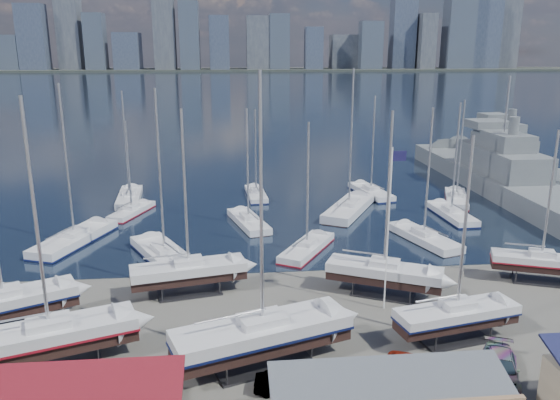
{
  "coord_description": "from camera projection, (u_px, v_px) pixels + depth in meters",
  "views": [
    {
      "loc": [
        -8.06,
        -47.67,
        20.12
      ],
      "look_at": [
        -2.76,
        8.0,
        4.89
      ],
      "focal_mm": 35.0,
      "sensor_mm": 36.0,
      "label": 1
    }
  ],
  "objects": [
    {
      "name": "sailboat_moored_4",
      "position": [
        249.0,
        223.0,
        65.37
      ],
      "size": [
        5.14,
        10.02,
        14.57
      ],
      "rotation": [
        0.0,
        0.0,
        1.84
      ],
      "color": "black",
      "rests_on": "water"
    },
    {
      "name": "sailboat_moored_5",
      "position": [
        256.0,
        195.0,
        78.02
      ],
      "size": [
        3.01,
        8.89,
        13.09
      ],
      "rotation": [
        0.0,
        0.0,
        1.64
      ],
      "color": "black",
      "rests_on": "water"
    },
    {
      "name": "sailboat_cradle_0",
      "position": [
        4.0,
        304.0,
        40.35
      ],
      "size": [
        10.46,
        7.18,
        16.55
      ],
      "rotation": [
        0.0,
        0.0,
        0.47
      ],
      "color": "#2D2D33",
      "rests_on": "ground"
    },
    {
      "name": "car_b",
      "position": [
        286.0,
        384.0,
        33.11
      ],
      "size": [
        4.05,
        1.93,
        1.28
      ],
      "primitive_type": "imported",
      "rotation": [
        0.0,
        0.0,
        1.42
      ],
      "color": "gray",
      "rests_on": "ground"
    },
    {
      "name": "sailboat_cradle_3",
      "position": [
        262.0,
        334.0,
        35.7
      ],
      "size": [
        12.42,
        7.14,
        19.12
      ],
      "rotation": [
        0.0,
        0.0,
        0.34
      ],
      "color": "#2D2D33",
      "rests_on": "ground"
    },
    {
      "name": "skyline",
      "position": [
        226.0,
        33.0,
        572.72
      ],
      "size": [
        639.14,
        43.8,
        107.69
      ],
      "color": "#475166",
      "rests_on": "far_shore"
    },
    {
      "name": "sailboat_moored_8",
      "position": [
        371.0,
        193.0,
        79.14
      ],
      "size": [
        4.87,
        10.34,
        14.91
      ],
      "rotation": [
        0.0,
        0.0,
        1.79
      ],
      "color": "black",
      "rests_on": "water"
    },
    {
      "name": "far_shore",
      "position": [
        234.0,
        70.0,
        589.41
      ],
      "size": [
        1400.0,
        80.0,
        2.2
      ],
      "primitive_type": "cube",
      "color": "#2D332D",
      "rests_on": "ground"
    },
    {
      "name": "sailboat_moored_11",
      "position": [
        456.0,
        200.0,
        75.6
      ],
      "size": [
        5.87,
        10.13,
        14.62
      ],
      "rotation": [
        0.0,
        0.0,
        1.23
      ],
      "color": "black",
      "rests_on": "water"
    },
    {
      "name": "flagpole",
      "position": [
        390.0,
        218.0,
        42.24
      ],
      "size": [
        1.16,
        0.12,
        13.21
      ],
      "color": "white",
      "rests_on": "ground"
    },
    {
      "name": "sailboat_cradle_6",
      "position": [
        541.0,
        262.0,
        48.76
      ],
      "size": [
        8.72,
        5.22,
        13.81
      ],
      "rotation": [
        0.0,
        0.0,
        -0.36
      ],
      "color": "#2D2D33",
      "rests_on": "ground"
    },
    {
      "name": "sailboat_moored_6",
      "position": [
        307.0,
        249.0,
        56.58
      ],
      "size": [
        7.11,
        9.47,
        14.12
      ],
      "rotation": [
        0.0,
        0.0,
        1.03
      ],
      "color": "black",
      "rests_on": "water"
    },
    {
      "name": "sailboat_cradle_1",
      "position": [
        50.0,
        337.0,
        35.56
      ],
      "size": [
        11.43,
        6.68,
        17.7
      ],
      "rotation": [
        0.0,
        0.0,
        0.35
      ],
      "color": "#2D2D33",
      "rests_on": "ground"
    },
    {
      "name": "sailboat_moored_0",
      "position": [
        75.0,
        241.0,
        59.05
      ],
      "size": [
        7.37,
        12.38,
        17.9
      ],
      "rotation": [
        0.0,
        0.0,
        1.21
      ],
      "color": "black",
      "rests_on": "water"
    },
    {
      "name": "sailboat_cradle_5",
      "position": [
        457.0,
        315.0,
        38.81
      ],
      "size": [
        9.49,
        4.49,
        14.89
      ],
      "rotation": [
        0.0,
        0.0,
        0.22
      ],
      "color": "#2D2D33",
      "rests_on": "ground"
    },
    {
      "name": "sailboat_moored_1",
      "position": [
        132.0,
        212.0,
        69.75
      ],
      "size": [
        5.17,
        8.64,
        12.49
      ],
      "rotation": [
        0.0,
        0.0,
        1.21
      ],
      "color": "black",
      "rests_on": "water"
    },
    {
      "name": "car_d",
      "position": [
        500.0,
        367.0,
        34.59
      ],
      "size": [
        4.07,
        5.74,
        1.54
      ],
      "primitive_type": "imported",
      "rotation": [
        0.0,
        0.0,
        -0.4
      ],
      "color": "gray",
      "rests_on": "ground"
    },
    {
      "name": "sailboat_moored_9",
      "position": [
        424.0,
        239.0,
        59.66
      ],
      "size": [
        5.77,
        10.49,
        15.27
      ],
      "rotation": [
        0.0,
        0.0,
        1.88
      ],
      "color": "black",
      "rests_on": "water"
    },
    {
      "name": "car_c",
      "position": [
        401.0,
        374.0,
        34.1
      ],
      "size": [
        3.9,
        5.2,
        1.31
      ],
      "primitive_type": "imported",
      "rotation": [
        0.0,
        0.0,
        -0.42
      ],
      "color": "gray",
      "rests_on": "ground"
    },
    {
      "name": "sailboat_cradle_2",
      "position": [
        189.0,
        271.0,
        46.41
      ],
      "size": [
        10.03,
        4.68,
        15.8
      ],
      "rotation": [
        0.0,
        0.0,
        0.21
      ],
      "color": "#2D2D33",
      "rests_on": "ground"
    },
    {
      "name": "ground",
      "position": [
        337.0,
        321.0,
        42.21
      ],
      "size": [
        1400.0,
        1400.0,
        0.0
      ],
      "primitive_type": "plane",
      "color": "#605E59",
      "rests_on": "ground"
    },
    {
      "name": "sailboat_moored_3",
      "position": [
        165.0,
        257.0,
        54.36
      ],
      "size": [
        8.31,
        12.06,
        17.7
      ],
      "rotation": [
        0.0,
        0.0,
        2.04
      ],
      "color": "black",
      "rests_on": "water"
    },
    {
      "name": "sailboat_moored_10",
      "position": [
        451.0,
        215.0,
        68.46
      ],
      "size": [
        3.32,
        10.14,
        14.97
      ],
      "rotation": [
        0.0,
        0.0,
        1.62
      ],
      "color": "black",
      "rests_on": "water"
    },
    {
      "name": "naval_ship_west",
      "position": [
        501.0,
        158.0,
        97.53
      ],
      "size": [
        9.05,
        39.44,
        17.52
      ],
      "rotation": [
        0.0,
        0.0,
        1.64
      ],
      "color": "slate",
      "rests_on": "water"
    },
    {
      "name": "naval_ship_east",
      "position": [
        499.0,
        179.0,
        81.6
      ],
      "size": [
        8.3,
        51.0,
        18.59
      ],
      "rotation": [
        0.0,
        0.0,
        1.57
      ],
      "color": "slate",
      "rests_on": "water"
    },
    {
      "name": "sailboat_moored_2",
      "position": [
        130.0,
        199.0,
        76.11
      ],
      "size": [
        3.81,
        10.71,
        15.85
      ],
      "rotation": [
        0.0,
        0.0,
        1.66
      ],
      "color": "black",
      "rests_on": "water"
    },
    {
      "name": "sailboat_moored_7",
      "position": [
        349.0,
        210.0,
        70.37
      ],
      "size": [
        9.21,
        12.78,
        19.1
      ],
      "rotation": [
        0.0,
        0.0,
        1.07
      ],
      "color": "black",
      "rests_on": "water"
    },
    {
      "name": "water",
      "position": [
        240.0,
        85.0,
        340.01
      ],
      "size": [
        1400.0,
        600.0,
        0.4
      ],
      "primitive_type": "cube",
      "color": "#19253B",
      "rests_on": "ground"
    },
    {
      "name": "sailboat_cradle_4",
      "position": [
        384.0,
        273.0,
        46.11
      ],
      "size": [
        9.8,
        6.62,
        15.69
      ],
      "rotation": [
        0.0,
        0.0,
        -0.45
      ],
      "color": "#2D2D33",
      "rests_on": "ground"
    }
  ]
}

